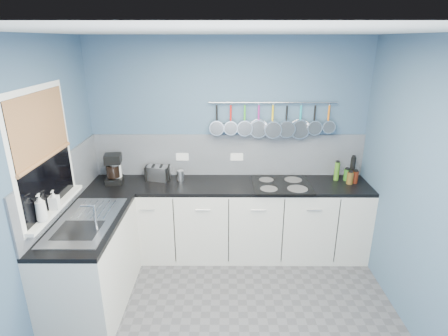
{
  "coord_description": "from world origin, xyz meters",
  "views": [
    {
      "loc": [
        -0.04,
        -2.58,
        2.45
      ],
      "look_at": [
        -0.05,
        0.75,
        1.25
      ],
      "focal_mm": 28.73,
      "sensor_mm": 36.0,
      "label": 1
    }
  ],
  "objects_px": {
    "paper_towel": "(116,170)",
    "coffee_maker": "(113,169)",
    "toaster": "(158,173)",
    "canister": "(180,175)",
    "soap_bottle_b": "(54,200)",
    "hob": "(281,185)",
    "soap_bottle_a": "(41,208)"
  },
  "relations": [
    {
      "from": "paper_towel",
      "to": "coffee_maker",
      "type": "distance_m",
      "value": 0.04
    },
    {
      "from": "toaster",
      "to": "canister",
      "type": "distance_m",
      "value": 0.26
    },
    {
      "from": "canister",
      "to": "soap_bottle_b",
      "type": "bearing_deg",
      "value": -132.46
    },
    {
      "from": "canister",
      "to": "hob",
      "type": "relative_size",
      "value": 0.18
    },
    {
      "from": "soap_bottle_b",
      "to": "canister",
      "type": "height_order",
      "value": "soap_bottle_b"
    },
    {
      "from": "canister",
      "to": "hob",
      "type": "height_order",
      "value": "canister"
    },
    {
      "from": "soap_bottle_a",
      "to": "toaster",
      "type": "relative_size",
      "value": 0.92
    },
    {
      "from": "coffee_maker",
      "to": "hob",
      "type": "xyz_separation_m",
      "value": [
        1.9,
        -0.07,
        -0.16
      ]
    },
    {
      "from": "canister",
      "to": "hob",
      "type": "xyz_separation_m",
      "value": [
        1.16,
        -0.15,
        -0.05
      ]
    },
    {
      "from": "soap_bottle_a",
      "to": "toaster",
      "type": "distance_m",
      "value": 1.49
    },
    {
      "from": "soap_bottle_a",
      "to": "hob",
      "type": "relative_size",
      "value": 0.37
    },
    {
      "from": "paper_towel",
      "to": "canister",
      "type": "height_order",
      "value": "paper_towel"
    },
    {
      "from": "soap_bottle_a",
      "to": "paper_towel",
      "type": "xyz_separation_m",
      "value": [
        0.24,
        1.22,
        -0.13
      ]
    },
    {
      "from": "soap_bottle_a",
      "to": "coffee_maker",
      "type": "bearing_deg",
      "value": 79.45
    },
    {
      "from": "paper_towel",
      "to": "coffee_maker",
      "type": "xyz_separation_m",
      "value": [
        -0.02,
        -0.02,
        0.02
      ]
    },
    {
      "from": "coffee_maker",
      "to": "hob",
      "type": "relative_size",
      "value": 0.51
    },
    {
      "from": "soap_bottle_a",
      "to": "paper_towel",
      "type": "bearing_deg",
      "value": 78.75
    },
    {
      "from": "soap_bottle_a",
      "to": "canister",
      "type": "height_order",
      "value": "soap_bottle_a"
    },
    {
      "from": "toaster",
      "to": "canister",
      "type": "relative_size",
      "value": 2.2
    },
    {
      "from": "soap_bottle_b",
      "to": "canister",
      "type": "distance_m",
      "value": 1.45
    },
    {
      "from": "toaster",
      "to": "soap_bottle_b",
      "type": "bearing_deg",
      "value": -106.87
    },
    {
      "from": "toaster",
      "to": "soap_bottle_a",
      "type": "bearing_deg",
      "value": -102.07
    },
    {
      "from": "paper_towel",
      "to": "hob",
      "type": "bearing_deg",
      "value": -2.71
    },
    {
      "from": "toaster",
      "to": "canister",
      "type": "bearing_deg",
      "value": 14.04
    },
    {
      "from": "soap_bottle_b",
      "to": "canister",
      "type": "bearing_deg",
      "value": 47.54
    },
    {
      "from": "coffee_maker",
      "to": "canister",
      "type": "distance_m",
      "value": 0.76
    },
    {
      "from": "toaster",
      "to": "coffee_maker",
      "type": "bearing_deg",
      "value": -152.47
    },
    {
      "from": "hob",
      "to": "coffee_maker",
      "type": "bearing_deg",
      "value": 177.9
    },
    {
      "from": "paper_towel",
      "to": "canister",
      "type": "relative_size",
      "value": 2.42
    },
    {
      "from": "coffee_maker",
      "to": "canister",
      "type": "xyz_separation_m",
      "value": [
        0.75,
        0.08,
        -0.11
      ]
    },
    {
      "from": "toaster",
      "to": "hob",
      "type": "height_order",
      "value": "toaster"
    },
    {
      "from": "soap_bottle_b",
      "to": "paper_towel",
      "type": "height_order",
      "value": "soap_bottle_b"
    }
  ]
}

